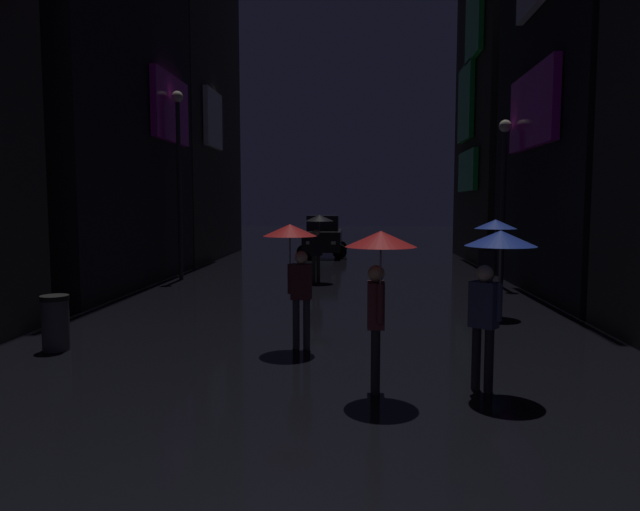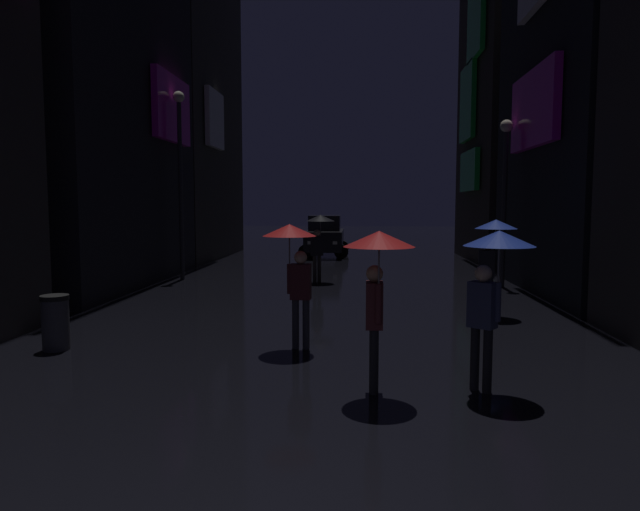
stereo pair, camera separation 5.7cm
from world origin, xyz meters
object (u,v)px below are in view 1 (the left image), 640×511
Objects in this scene: pedestrian_near_crossing_red at (379,266)px; trash_bin at (55,323)px; car_distant at (323,236)px; pedestrian_midstreet_centre_blue at (492,240)px; streetlamp_right_far at (504,182)px; pedestrian_midstreet_left_red at (294,251)px; pedestrian_far_right_black at (318,229)px; streetlamp_left_far at (179,164)px; pedestrian_foreground_left_blue at (495,265)px.

pedestrian_near_crossing_red is 5.79m from trash_bin.
pedestrian_midstreet_centre_blue is at bearing -72.10° from car_distant.
trash_bin is at bearing -156.31° from pedestrian_midstreet_centre_blue.
streetlamp_right_far is at bearing 73.74° from pedestrian_midstreet_centre_blue.
pedestrian_midstreet_left_red is 1.00× the size of pedestrian_far_right_black.
streetlamp_left_far is 10.07m from streetlamp_right_far.
pedestrian_far_right_black is at bearing -87.36° from car_distant.
streetlamp_right_far is (10.00, -0.98, -0.62)m from streetlamp_left_far.
streetlamp_left_far is at bearing 94.45° from trash_bin.
streetlamp_right_far is (5.90, -9.68, 2.18)m from car_distant.
car_distant is (-3.43, 19.40, -0.74)m from pedestrian_foreground_left_blue.
car_distant is at bearing 121.39° from streetlamp_right_far.
pedestrian_midstreet_centre_blue reaches higher than car_distant.
trash_bin is at bearing 160.44° from pedestrian_near_crossing_red.
pedestrian_foreground_left_blue is (2.83, -2.05, 0.00)m from pedestrian_midstreet_left_red.
pedestrian_near_crossing_red is 1.00× the size of pedestrian_foreground_left_blue.
pedestrian_foreground_left_blue is (1.49, 0.19, 0.00)m from pedestrian_near_crossing_red.
pedestrian_midstreet_left_red reaches higher than car_distant.
trash_bin is at bearing -113.84° from pedestrian_far_right_black.
streetlamp_left_far is 6.48× the size of trash_bin.
car_distant is 4.48× the size of trash_bin.
pedestrian_near_crossing_red is (1.35, -2.24, 0.00)m from pedestrian_midstreet_left_red.
streetlamp_left_far is (-4.10, -8.70, 2.80)m from car_distant.
streetlamp_left_far reaches higher than trash_bin.
pedestrian_far_right_black reaches higher than trash_bin.
pedestrian_midstreet_left_red is 4.18m from trash_bin.
pedestrian_far_right_black is 0.51× the size of car_distant.
pedestrian_far_right_black reaches higher than car_distant.
pedestrian_midstreet_centre_blue is at bearing -32.35° from streetlamp_left_far.
pedestrian_midstreet_left_red is at bearing -88.78° from pedestrian_far_right_black.
pedestrian_midstreet_centre_blue is 10.48m from streetlamp_left_far.
streetlamp_right_far is (5.49, -0.61, 1.44)m from pedestrian_far_right_black.
trash_bin is at bearing -139.22° from streetlamp_right_far.
pedestrian_midstreet_centre_blue is 4.92m from streetlamp_right_far.
pedestrian_midstreet_left_red is at bearing 144.11° from pedestrian_foreground_left_blue.
pedestrian_far_right_black is at bearing 98.24° from pedestrian_near_crossing_red.
pedestrian_midstreet_centre_blue is (3.99, 3.16, 0.00)m from pedestrian_midstreet_left_red.
pedestrian_near_crossing_red is at bearing -61.01° from streetlamp_left_far.
pedestrian_near_crossing_red is at bearing -84.34° from car_distant.
streetlamp_right_far reaches higher than car_distant.
pedestrian_near_crossing_red reaches higher than trash_bin.
pedestrian_near_crossing_red and pedestrian_midstreet_centre_blue have the same top height.
pedestrian_midstreet_centre_blue is at bearing 63.91° from pedestrian_near_crossing_red.
pedestrian_midstreet_left_red is at bearing -124.67° from streetlamp_right_far.
pedestrian_midstreet_left_red is 0.43× the size of streetlamp_right_far.
pedestrian_midstreet_centre_blue is at bearing 23.69° from trash_bin.
pedestrian_midstreet_centre_blue is at bearing -106.26° from streetlamp_right_far.
pedestrian_near_crossing_red is 1.00× the size of pedestrian_far_right_black.
trash_bin is (-7.98, -3.50, -1.20)m from pedestrian_midstreet_centre_blue.
pedestrian_midstreet_left_red and pedestrian_near_crossing_red have the same top height.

